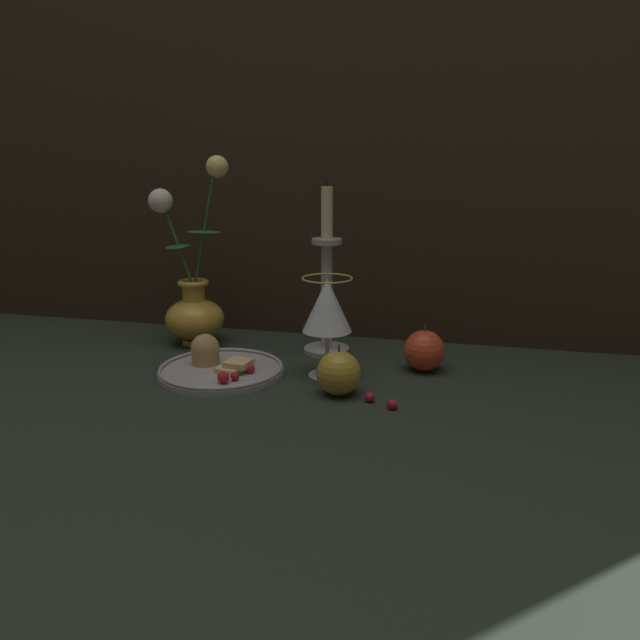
{
  "coord_description": "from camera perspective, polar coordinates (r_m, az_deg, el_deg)",
  "views": [
    {
      "loc": [
        0.32,
        -1.02,
        0.37
      ],
      "look_at": [
        0.09,
        -0.02,
        0.1
      ],
      "focal_mm": 35.0,
      "sensor_mm": 36.0,
      "label": 1
    }
  ],
  "objects": [
    {
      "name": "wine_glass",
      "position": [
        1.06,
        0.65,
        1.07
      ],
      "size": [
        0.09,
        0.09,
        0.17
      ],
      "color": "silver",
      "rests_on": "ground_plane"
    },
    {
      "name": "apple_beside_vase",
      "position": [
        1.12,
        9.5,
        -2.79
      ],
      "size": [
        0.07,
        0.07,
        0.09
      ],
      "color": "#D14223",
      "rests_on": "ground_plane"
    },
    {
      "name": "berry_near_plate",
      "position": [
        0.98,
        4.59,
        -7.06
      ],
      "size": [
        0.02,
        0.02,
        0.02
      ],
      "primitive_type": "sphere",
      "color": "#AD192D",
      "rests_on": "ground_plane"
    },
    {
      "name": "wall_back",
      "position": [
        1.33,
        -0.99,
        24.73
      ],
      "size": [
        2.4,
        0.04,
        1.2
      ],
      "primitive_type": "cube",
      "color": "#2D2319",
      "rests_on": "ground_plane"
    },
    {
      "name": "ground_plane",
      "position": [
        1.13,
        -4.05,
        -4.42
      ],
      "size": [
        2.4,
        2.4,
        0.0
      ],
      "primitive_type": "plane",
      "color": "#232D23",
      "rests_on": "ground"
    },
    {
      "name": "candlestick",
      "position": [
        1.18,
        0.62,
        2.56
      ],
      "size": [
        0.09,
        0.09,
        0.33
      ],
      "color": "#A3A3A8",
      "rests_on": "ground_plane"
    },
    {
      "name": "vase",
      "position": [
        1.28,
        -11.48,
        1.79
      ],
      "size": [
        0.16,
        0.12,
        0.37
      ],
      "color": "gold",
      "rests_on": "ground_plane"
    },
    {
      "name": "plate_with_pastries",
      "position": [
        1.11,
        -9.26,
        -4.18
      ],
      "size": [
        0.22,
        0.22,
        0.06
      ],
      "color": "#A3A3A8",
      "rests_on": "ground_plane"
    },
    {
      "name": "apple_near_glass",
      "position": [
        0.99,
        1.72,
        -4.88
      ],
      "size": [
        0.07,
        0.07,
        0.08
      ],
      "color": "#B2932D",
      "rests_on": "ground_plane"
    },
    {
      "name": "berry_front_center",
      "position": [
        0.95,
        6.64,
        -7.67
      ],
      "size": [
        0.02,
        0.02,
        0.02
      ],
      "primitive_type": "sphere",
      "color": "#AD192D",
      "rests_on": "ground_plane"
    }
  ]
}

